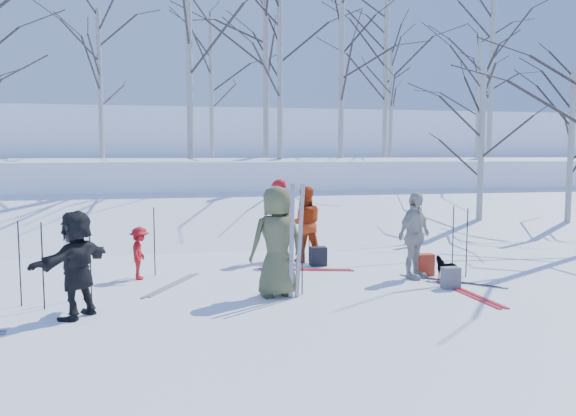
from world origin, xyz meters
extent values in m
plane|color=white|center=(0.00, 0.00, 0.00)|extent=(120.00, 120.00, 0.00)
cube|color=white|center=(0.00, 7.00, 0.15)|extent=(70.00, 9.49, 4.12)
cube|color=white|center=(0.00, 17.00, 1.00)|extent=(70.00, 18.00, 2.20)
cube|color=white|center=(0.00, 38.00, 2.00)|extent=(90.00, 30.00, 6.00)
imported|color=#4E5331|center=(-0.56, -0.26, 0.92)|extent=(0.99, 0.73, 1.85)
imported|color=#B41017|center=(0.04, 2.80, 0.91)|extent=(0.74, 0.56, 1.81)
imported|color=#BC350E|center=(0.60, 2.58, 0.83)|extent=(0.86, 0.70, 1.66)
imported|color=#B41017|center=(-2.86, 1.51, 0.50)|extent=(0.41, 0.67, 1.00)
imported|color=beige|center=(2.25, 0.53, 0.83)|extent=(1.03, 0.87, 1.65)
imported|color=black|center=(-3.61, -0.86, 0.78)|extent=(1.20, 1.46, 1.57)
imported|color=black|center=(2.77, 0.18, 0.23)|extent=(0.53, 0.59, 0.46)
cube|color=silver|center=(-0.35, -0.48, 0.95)|extent=(0.07, 0.16, 1.90)
cube|color=silver|center=(-0.22, -0.50, 0.95)|extent=(0.13, 0.23, 1.89)
cylinder|color=black|center=(-0.12, -0.24, 0.67)|extent=(0.02, 0.02, 1.34)
cylinder|color=black|center=(-4.19, -0.32, 0.67)|extent=(0.02, 0.02, 1.34)
cylinder|color=black|center=(3.28, 0.42, 0.67)|extent=(0.02, 0.02, 1.34)
cylinder|color=black|center=(-2.59, 1.78, 0.67)|extent=(0.02, 0.02, 1.34)
cylinder|color=black|center=(-3.58, 0.25, 0.67)|extent=(0.02, 0.02, 1.34)
cylinder|color=black|center=(0.46, 2.48, 0.67)|extent=(0.02, 0.02, 1.34)
cylinder|color=black|center=(3.23, 0.86, 0.67)|extent=(0.02, 0.02, 1.34)
cylinder|color=black|center=(-4.58, -0.04, 0.67)|extent=(0.02, 0.02, 1.34)
cylinder|color=black|center=(0.70, 2.58, 0.67)|extent=(0.02, 0.02, 1.34)
cube|color=#B52F1B|center=(2.57, 0.74, 0.21)|extent=(0.32, 0.22, 0.42)
cube|color=#585A5F|center=(2.54, -0.37, 0.19)|extent=(0.30, 0.20, 0.38)
cube|color=black|center=(0.77, 2.06, 0.20)|extent=(0.34, 0.24, 0.40)
camera|label=1|loc=(-2.25, -9.29, 2.38)|focal=35.00mm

